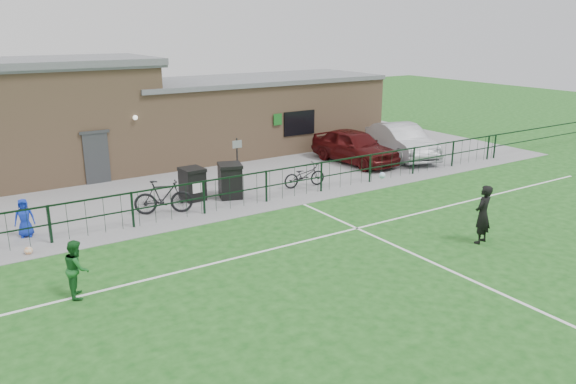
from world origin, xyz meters
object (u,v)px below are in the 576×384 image
car_maroon (355,146)px  spectator_child (24,218)px  wheelie_bin_left (230,182)px  wheelie_bin_right (192,185)px  bicycle_d (163,197)px  sign_post (237,163)px  outfield_player (77,268)px  bicycle_e (304,175)px  car_silver (401,141)px  ball_ground (29,251)px

car_maroon → spectator_child: bearing=-176.1°
wheelie_bin_left → spectator_child: 7.19m
wheelie_bin_right → bicycle_d: bearing=-150.5°
sign_post → bicycle_d: 4.04m
car_maroon → outfield_player: bearing=-157.9°
wheelie_bin_left → bicycle_d: wheelie_bin_left is taller
sign_post → bicycle_e: 2.73m
outfield_player → bicycle_d: bearing=-27.5°
sign_post → wheelie_bin_right: bearing=-165.1°
wheelie_bin_left → car_maroon: bearing=31.4°
sign_post → outfield_player: 9.90m
car_maroon → car_silver: car_silver is taller
bicycle_d → bicycle_e: size_ratio=1.11×
spectator_child → wheelie_bin_right: bearing=18.2°
bicycle_d → spectator_child: 4.38m
car_silver → spectator_child: 17.40m
bicycle_d → outfield_player: size_ratio=1.40×
ball_ground → bicycle_e: bearing=7.7°
wheelie_bin_left → ball_ground: (-7.37, -1.77, -0.51)m
wheelie_bin_right → bicycle_e: wheelie_bin_right is taller
outfield_player → sign_post: bearing=-38.2°
wheelie_bin_left → car_silver: 10.23m
sign_post → outfield_player: size_ratio=1.41×
wheelie_bin_right → outfield_player: outfield_player is taller
car_silver → bicycle_d: 13.08m
bicycle_d → sign_post: bearing=-46.5°
outfield_player → ball_ground: 3.49m
wheelie_bin_left → ball_ground: size_ratio=5.21×
bicycle_d → outfield_player: outfield_player is taller
sign_post → bicycle_e: size_ratio=1.11×
wheelie_bin_left → wheelie_bin_right: bearing=177.4°
wheelie_bin_right → bicycle_e: bearing=-13.8°
sign_post → bicycle_d: sign_post is taller
car_maroon → car_silver: 2.67m
wheelie_bin_right → bicycle_e: (4.48, -0.84, -0.09)m
car_silver → outfield_player: bearing=-142.9°
ball_ground → outfield_player: bearing=-80.0°
car_silver → bicycle_e: 7.19m
outfield_player → car_silver: bearing=-56.2°
car_maroon → bicycle_d: bearing=-171.6°
bicycle_d → bicycle_e: bicycle_d is taller
wheelie_bin_right → ball_ground: bearing=-162.7°
bicycle_e → outfield_player: 11.05m
car_maroon → bicycle_e: 4.82m
bicycle_e → bicycle_d: bearing=97.7°
sign_post → outfield_player: sign_post is taller
sign_post → ball_ground: size_ratio=8.57×
car_maroon → bicycle_e: car_maroon is taller
outfield_player → ball_ground: size_ratio=6.09×
sign_post → bicycle_e: bearing=-32.2°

